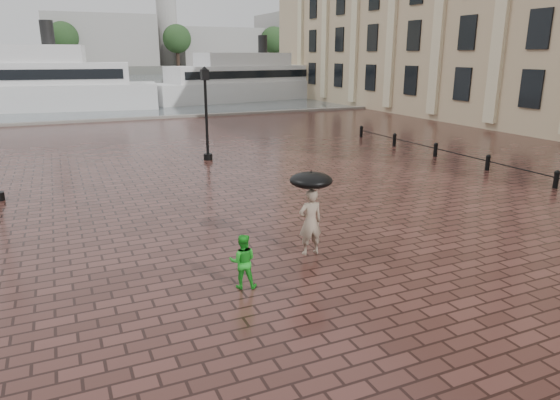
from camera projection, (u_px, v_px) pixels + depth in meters
name	position (u px, v px, depth m)	size (l,w,h in m)	color
ground	(251.00, 281.00, 11.64)	(300.00, 300.00, 0.00)	#371D19
harbour_water	(75.00, 83.00, 92.34)	(240.00, 240.00, 0.00)	#424B51
quay_edge	(109.00, 121.00, 39.71)	(80.00, 0.60, 0.30)	slate
far_shore	(64.00, 69.00, 151.71)	(300.00, 60.00, 2.00)	#4C4C47
distant_skyline	(225.00, 41.00, 159.35)	(102.50, 22.00, 33.00)	#989490
far_trees	(63.00, 38.00, 130.06)	(188.00, 8.00, 13.50)	#2D2119
bollard_row	(488.00, 162.00, 22.70)	(0.22, 21.22, 0.73)	black
street_lamps	(26.00, 118.00, 22.49)	(15.44, 12.44, 4.40)	black
adult_pedestrian	(310.00, 222.00, 12.97)	(0.65, 0.42, 1.78)	gray
child_pedestrian	(243.00, 261.00, 11.15)	(0.61, 0.48, 1.26)	green
ferry_near	(19.00, 84.00, 46.57)	(25.42, 9.20, 8.15)	silver
ferry_far	(244.00, 81.00, 57.29)	(22.71, 9.59, 7.25)	silver
umbrella	(311.00, 180.00, 12.66)	(1.10, 1.10, 1.17)	black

